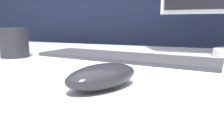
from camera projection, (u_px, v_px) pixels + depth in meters
The scene contains 4 objects.
partition_panel at pixel (161, 42), 1.02m from camera, with size 5.00×0.03×1.49m.
computer_mouse_near at pixel (103, 76), 0.32m from camera, with size 0.11×0.14×0.04m.
keyboard at pixel (123, 61), 0.49m from camera, with size 0.44×0.18×0.02m.
mug at pixel (14, 43), 0.61m from camera, with size 0.08×0.08×0.08m.
Camera 1 is at (0.16, -0.39, 0.83)m, focal length 35.00 mm.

